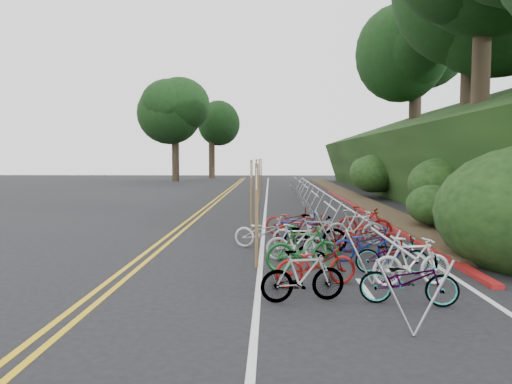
% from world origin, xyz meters
% --- Properties ---
extents(ground, '(120.00, 120.00, 0.00)m').
position_xyz_m(ground, '(0.00, 0.00, 0.00)').
color(ground, black).
rests_on(ground, ground).
extents(road_markings, '(7.47, 80.00, 0.01)m').
position_xyz_m(road_markings, '(0.63, 10.10, 0.00)').
color(road_markings, gold).
rests_on(road_markings, ground).
extents(red_curb, '(0.25, 28.00, 0.10)m').
position_xyz_m(red_curb, '(5.70, 12.00, 0.05)').
color(red_curb, maroon).
rests_on(red_curb, ground).
extents(embankment, '(14.30, 48.14, 9.11)m').
position_xyz_m(embankment, '(12.96, 19.04, 2.57)').
color(embankment, black).
rests_on(embankment, ground).
extents(tree_cluster, '(31.98, 53.65, 17.54)m').
position_xyz_m(tree_cluster, '(9.76, 22.04, 10.97)').
color(tree_cluster, '#2D2319').
rests_on(tree_cluster, ground).
extents(bike_rack_front, '(1.14, 3.13, 1.16)m').
position_xyz_m(bike_rack_front, '(3.31, -3.15, 0.85)').
color(bike_rack_front, '#989BA3').
rests_on(bike_rack_front, ground).
extents(bike_racks_rest, '(1.14, 23.00, 1.17)m').
position_xyz_m(bike_racks_rest, '(3.00, 13.00, 0.85)').
color(bike_racks_rest, '#989BA3').
rests_on(bike_racks_rest, ground).
extents(signpost_near, '(0.08, 0.40, 2.45)m').
position_xyz_m(signpost_near, '(0.91, -0.11, 1.40)').
color(signpost_near, brown).
rests_on(signpost_near, ground).
extents(signposts_rest, '(0.08, 18.40, 2.50)m').
position_xyz_m(signposts_rest, '(0.60, 14.00, 1.43)').
color(signposts_rest, brown).
rests_on(signposts_rest, ground).
extents(bike_front, '(1.01, 1.82, 0.91)m').
position_xyz_m(bike_front, '(1.04, 2.38, 0.45)').
color(bike_front, beige).
rests_on(bike_front, ground).
extents(bike_valet, '(3.32, 9.81, 1.06)m').
position_xyz_m(bike_valet, '(2.94, 0.97, 0.47)').
color(bike_valet, slate).
rests_on(bike_valet, ground).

